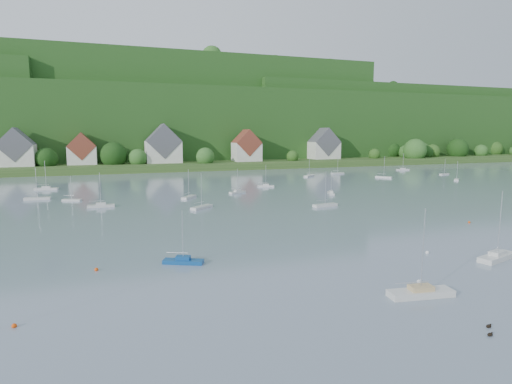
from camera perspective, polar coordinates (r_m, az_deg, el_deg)
far_shore_strip at (r=211.34m, az=-14.21°, el=3.67°), size 600.00×60.00×3.00m
forested_ridge at (r=279.24m, az=-15.61°, el=9.02°), size 620.00×181.22×69.89m
village_building_0 at (r=200.27m, az=-29.84°, el=4.92°), size 14.00×10.40×16.00m
village_building_1 at (r=199.37m, az=-22.62°, el=5.14°), size 12.00×9.36×14.00m
village_building_2 at (r=199.49m, az=-12.53°, el=6.01°), size 16.00×11.44×18.00m
village_building_3 at (r=206.29m, az=-1.30°, el=6.02°), size 13.00×10.40×15.50m
village_building_4 at (r=227.90m, az=9.26°, el=6.15°), size 15.00×10.40×16.50m
near_sailboat_1 at (r=55.51m, az=-9.89°, el=-9.19°), size 5.31×3.56×7.01m
near_sailboat_2 at (r=47.48m, az=21.53°, el=-12.57°), size 7.04×2.88×9.23m
near_sailboat_3 at (r=64.82m, az=30.03°, el=-7.59°), size 7.11×3.68×9.24m
mooring_buoy_0 at (r=43.61m, az=-30.09°, el=-15.66°), size 0.45×0.45×0.45m
mooring_buoy_1 at (r=51.55m, az=21.30°, el=-11.47°), size 0.48×0.48×0.48m
mooring_buoy_2 at (r=88.30m, az=27.06°, el=-3.77°), size 0.45×0.45×0.45m
mooring_buoy_3 at (r=55.72m, az=-20.93°, el=-9.98°), size 0.48×0.48×0.48m
mooring_buoy_4 at (r=63.85m, az=22.31°, el=-7.77°), size 0.50×0.50×0.50m
duck_pair at (r=42.36m, az=29.22°, el=-16.13°), size 1.72×1.52×0.36m
far_sailboat_cluster at (r=128.76m, az=-6.41°, el=0.70°), size 198.79×75.05×8.71m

